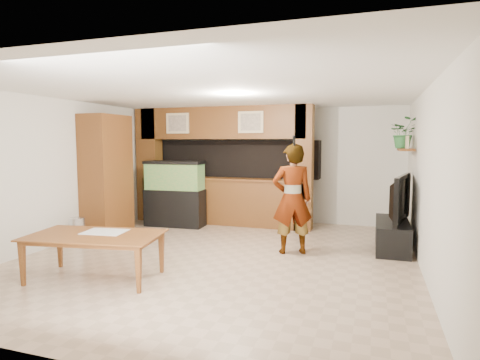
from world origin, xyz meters
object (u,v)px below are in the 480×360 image
(person, at_px, (292,199))
(dining_table, at_px, (94,257))
(aquarium, at_px, (175,194))
(pantry_cabinet, at_px, (107,175))
(television, at_px, (393,198))

(person, bearing_deg, dining_table, 21.09)
(person, bearing_deg, aquarium, -47.28)
(dining_table, bearing_deg, aquarium, 90.55)
(aquarium, distance_m, dining_table, 3.52)
(pantry_cabinet, distance_m, aquarium, 1.52)
(pantry_cabinet, xyz_separation_m, dining_table, (1.51, -2.33, -0.88))
(aquarium, xyz_separation_m, television, (4.44, -0.52, 0.19))
(aquarium, bearing_deg, dining_table, -83.21)
(television, height_order, person, person)
(pantry_cabinet, relative_size, person, 1.31)
(television, relative_size, dining_table, 0.80)
(dining_table, bearing_deg, television, 28.03)
(pantry_cabinet, height_order, person, pantry_cabinet)
(pantry_cabinet, distance_m, person, 3.78)
(person, bearing_deg, television, -175.59)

